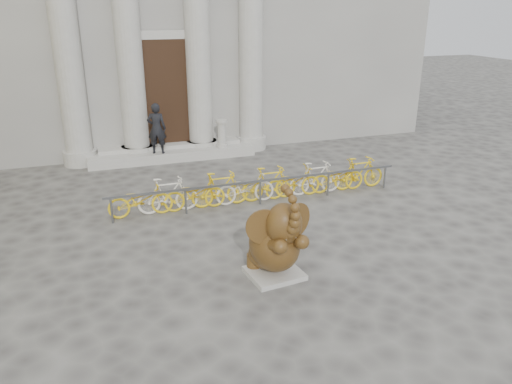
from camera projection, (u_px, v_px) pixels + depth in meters
name	position (u px, v px, depth m)	size (l,w,h in m)	color
ground	(255.00, 285.00, 10.08)	(80.00, 80.00, 0.00)	#474442
entrance_steps	(172.00, 154.00, 18.34)	(6.00, 1.20, 0.36)	#A8A59E
elephant_statue	(276.00, 243.00, 10.13)	(1.43, 1.63, 2.14)	#A8A59E
bike_rack	(257.00, 185.00, 14.22)	(8.52, 0.53, 1.00)	slate
pedestrian	(157.00, 128.00, 17.48)	(0.65, 0.43, 1.79)	black
balustrade_post	(222.00, 135.00, 18.40)	(0.42, 0.42, 1.03)	#A8A59E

